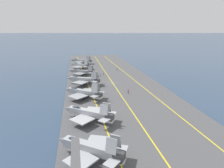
{
  "coord_description": "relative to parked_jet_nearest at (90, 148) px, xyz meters",
  "views": [
    {
      "loc": [
        -92.52,
        16.87,
        26.61
      ],
      "look_at": [
        -10.35,
        2.2,
        2.9
      ],
      "focal_mm": 32.0,
      "sensor_mm": 36.0,
      "label": 1
    }
  ],
  "objects": [
    {
      "name": "crew_purple_vest",
      "position": [
        73.88,
        -12.98,
        -1.74
      ],
      "size": [
        0.29,
        0.4,
        1.7
      ],
      "color": "#383328",
      "rests_on": "carrier_deck"
    },
    {
      "name": "crew_red_vest",
      "position": [
        39.96,
        -18.53,
        -1.68
      ],
      "size": [
        0.46,
        0.44,
        1.81
      ],
      "color": "#232328",
      "rests_on": "carrier_deck"
    },
    {
      "name": "parked_jet_seventh",
      "position": [
        114.13,
        -1.45,
        -0.26
      ],
      "size": [
        14.35,
        17.23,
        5.96
      ],
      "color": "gray",
      "rests_on": "carrier_deck"
    },
    {
      "name": "parked_jet_sixth",
      "position": [
        94.05,
        -0.47,
        -0.03
      ],
      "size": [
        12.92,
        14.5,
        6.82
      ],
      "color": "#93999E",
      "rests_on": "carrier_deck"
    },
    {
      "name": "deck_stripe_edge_line",
      "position": [
        56.84,
        -2.99,
        -2.67
      ],
      "size": [
        187.66,
        9.4,
        0.01
      ],
      "primitive_type": "cube",
      "rotation": [
        0.0,
        0.0,
        0.05
      ],
      "color": "yellow",
      "rests_on": "carrier_deck"
    },
    {
      "name": "parked_jet_second",
      "position": [
        17.79,
        -0.82,
        -0.19
      ],
      "size": [
        13.26,
        15.65,
        6.25
      ],
      "color": "#A8AAAF",
      "rests_on": "carrier_deck"
    },
    {
      "name": "deck_stripe_centerline",
      "position": [
        56.84,
        -15.12,
        -2.67
      ],
      "size": [
        187.86,
        0.36,
        0.01
      ],
      "primitive_type": "cube",
      "color": "yellow",
      "rests_on": "carrier_deck"
    },
    {
      "name": "parked_jet_fifth",
      "position": [
        75.26,
        -0.88,
        -0.25
      ],
      "size": [
        12.75,
        15.96,
        5.88
      ],
      "color": "gray",
      "rests_on": "carrier_deck"
    },
    {
      "name": "parked_jet_fourth",
      "position": [
        56.64,
        -0.98,
        -0.12
      ],
      "size": [
        13.15,
        16.76,
        6.53
      ],
      "color": "#93999E",
      "rests_on": "carrier_deck"
    },
    {
      "name": "ground_plane",
      "position": [
        56.84,
        -15.12,
        -3.08
      ],
      "size": [
        2000.0,
        2000.0,
        0.0
      ],
      "primitive_type": "plane",
      "color": "#2D425B"
    },
    {
      "name": "parked_jet_nearest",
      "position": [
        0.0,
        0.0,
        0.0
      ],
      "size": [
        13.14,
        15.01,
        6.57
      ],
      "color": "#9EA3A8",
      "rests_on": "carrier_deck"
    },
    {
      "name": "carrier_deck",
      "position": [
        56.84,
        -15.12,
        -2.88
      ],
      "size": [
        208.73,
        44.08,
        0.4
      ],
      "primitive_type": "cube",
      "color": "#4C4C4F",
      "rests_on": "ground"
    },
    {
      "name": "deck_stripe_foul_line",
      "position": [
        56.84,
        -27.24,
        -2.67
      ],
      "size": [
        187.78,
        6.32,
        0.01
      ],
      "primitive_type": "cube",
      "rotation": [
        0.0,
        0.0,
        0.03
      ],
      "color": "yellow",
      "rests_on": "carrier_deck"
    },
    {
      "name": "parked_jet_third",
      "position": [
        37.91,
        -0.14,
        -0.32
      ],
      "size": [
        13.81,
        15.88,
        6.57
      ],
      "color": "#93999E",
      "rests_on": "carrier_deck"
    },
    {
      "name": "crew_brown_vest",
      "position": [
        85.63,
        -23.14,
        -1.74
      ],
      "size": [
        0.28,
        0.4,
        1.71
      ],
      "color": "#4C473D",
      "rests_on": "carrier_deck"
    },
    {
      "name": "crew_green_vest",
      "position": [
        72.23,
        -10.79,
        -1.75
      ],
      "size": [
        0.46,
        0.45,
        1.69
      ],
      "color": "#232328",
      "rests_on": "carrier_deck"
    }
  ]
}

